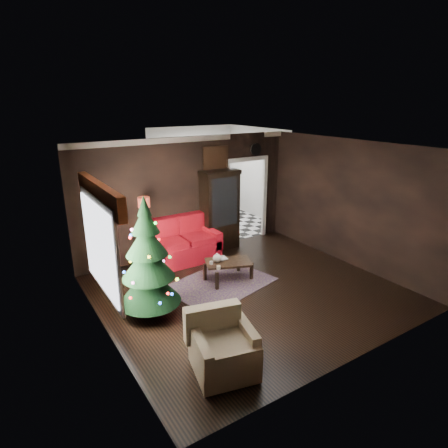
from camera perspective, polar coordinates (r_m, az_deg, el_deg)
floor at (r=7.65m, az=3.68°, el=-10.01°), size 5.50×5.50×0.00m
ceiling at (r=6.79m, az=4.17°, el=11.29°), size 5.50×5.50×0.00m
wall_back at (r=9.15m, az=-5.41°, el=4.13°), size 5.50×0.00×5.50m
wall_front at (r=5.44m, az=19.79°, el=-6.96°), size 5.50×0.00×5.50m
wall_left at (r=5.98m, az=-17.90°, el=-4.43°), size 0.00×5.50×5.50m
wall_right at (r=8.95m, az=18.27°, el=2.96°), size 0.00×5.50×5.50m
doorway at (r=10.10m, az=3.26°, el=3.48°), size 1.10×0.10×2.10m
left_window at (r=6.16m, az=-18.09°, el=-3.31°), size 0.05×1.60×1.40m
valance at (r=5.94m, az=-18.11°, el=4.22°), size 0.12×2.10×0.35m
kitchen_floor at (r=11.59m, az=-1.16°, el=0.06°), size 3.00×3.00×0.00m
kitchen_window at (r=12.43m, az=-4.74°, el=9.30°), size 0.70×0.06×0.70m
rug at (r=7.92m, az=-0.54°, el=-8.89°), size 2.32×1.92×0.01m
loveseat at (r=8.86m, az=-6.20°, el=-2.47°), size 1.70×0.90×1.00m
curio_cabinet at (r=9.43m, az=-0.64°, el=1.81°), size 0.90×0.45×1.90m
floor_lamp at (r=8.43m, az=-11.57°, el=-1.45°), size 0.36×0.36×1.63m
christmas_tree at (r=6.58m, az=-11.35°, el=-5.10°), size 1.36×1.36×2.06m
armchair at (r=5.41m, az=-0.02°, el=-17.46°), size 1.02×1.02×0.87m
coffee_table at (r=7.99m, az=0.65°, el=-6.94°), size 1.06×0.86×0.41m
teapot at (r=7.82m, az=-1.05°, el=-5.10°), size 0.26×0.26×0.19m
cup_a at (r=7.76m, az=-1.90°, el=-5.80°), size 0.09×0.09×0.06m
cup_b at (r=7.55m, az=-0.82°, el=-6.49°), size 0.10×0.10×0.07m
book at (r=7.96m, az=-0.72°, el=-4.54°), size 0.16×0.04×0.22m
wall_clock at (r=9.95m, az=4.76°, el=11.03°), size 0.32×0.32×0.06m
painting at (r=9.30m, az=-1.28°, el=9.78°), size 0.62×0.05×0.52m
kitchen_counter at (r=12.47m, az=-4.05°, el=3.47°), size 1.80×0.60×0.90m
kitchen_table at (r=11.09m, az=-1.68°, el=1.23°), size 0.70×0.70×0.75m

